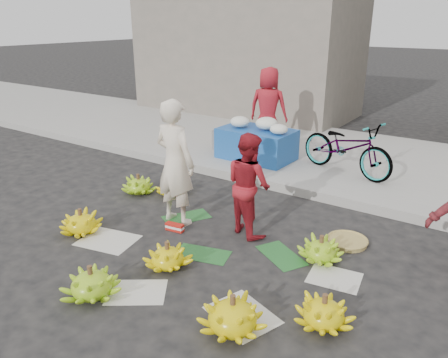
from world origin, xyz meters
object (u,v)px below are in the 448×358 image
Objects in this scene: banana_bunch_0 at (81,222)px; flower_table at (257,142)px; bicycle at (347,147)px; vendor_cream at (175,163)px; banana_bunch_4 at (324,312)px.

flower_table is at bearing 82.70° from banana_bunch_0.
vendor_cream is at bearing 171.40° from bicycle.
vendor_cream is at bearing 49.77° from banana_bunch_0.
bicycle is (1.68, 0.15, 0.14)m from flower_table.
vendor_cream reaches higher than flower_table.
vendor_cream reaches higher than banana_bunch_0.
bicycle is at bearing 106.99° from banana_bunch_4.
flower_table is 0.79× the size of bicycle.
bicycle reaches higher than banana_bunch_4.
banana_bunch_0 is 3.34m from banana_bunch_4.
bicycle reaches higher than banana_bunch_0.
banana_bunch_4 is 0.49× the size of flower_table.
banana_bunch_0 is at bearing -179.52° from banana_bunch_4.
vendor_cream is 2.83m from flower_table.
vendor_cream is at bearing 159.51° from banana_bunch_4.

